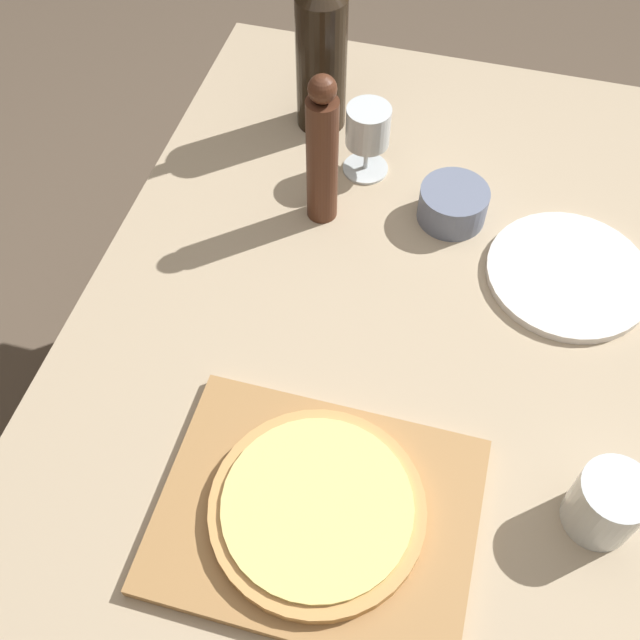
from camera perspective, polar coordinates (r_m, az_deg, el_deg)
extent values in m
plane|color=brown|center=(1.75, 3.11, -16.38)|extent=(12.00, 12.00, 0.00)
cube|color=tan|center=(1.09, 4.80, -3.79)|extent=(0.94, 1.48, 0.03)
cylinder|color=brown|center=(1.86, -4.10, 10.38)|extent=(0.06, 0.06, 0.71)
cylinder|color=brown|center=(1.83, 21.36, 5.03)|extent=(0.06, 0.06, 0.71)
cube|color=#A87A47|center=(0.96, -0.20, -14.59)|extent=(0.39, 0.30, 0.02)
cylinder|color=tan|center=(0.94, -0.21, -14.20)|extent=(0.27, 0.27, 0.02)
cylinder|color=#EAD67A|center=(0.93, -0.21, -13.94)|extent=(0.24, 0.24, 0.01)
cylinder|color=black|center=(1.35, 0.10, 18.95)|extent=(0.09, 0.09, 0.25)
cylinder|color=#4C2819|center=(1.17, 0.16, 11.97)|extent=(0.05, 0.05, 0.23)
sphere|color=#4C2819|center=(1.09, 0.18, 17.19)|extent=(0.04, 0.04, 0.04)
cylinder|color=silver|center=(1.33, 3.48, 11.47)|extent=(0.08, 0.08, 0.00)
cylinder|color=silver|center=(1.31, 3.54, 12.44)|extent=(0.01, 0.01, 0.06)
cylinder|color=silver|center=(1.26, 3.69, 14.53)|extent=(0.07, 0.07, 0.07)
cylinder|color=slate|center=(1.24, 10.09, 8.68)|extent=(0.11, 0.11, 0.06)
cylinder|color=silver|center=(0.99, 20.99, -12.93)|extent=(0.09, 0.09, 0.10)
cylinder|color=white|center=(1.22, 18.39, 3.31)|extent=(0.25, 0.25, 0.01)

